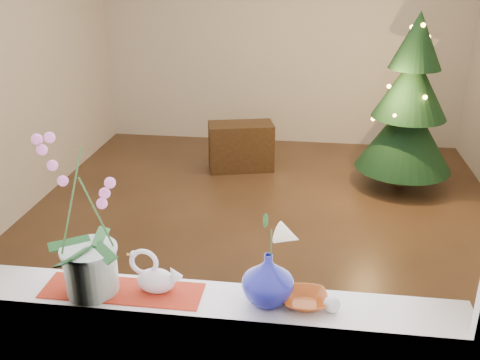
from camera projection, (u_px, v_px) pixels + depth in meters
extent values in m
plane|color=#382516|center=(260.00, 229.00, 4.80)|extent=(5.00, 5.00, 0.00)
cube|color=beige|center=(282.00, 36.00, 6.56)|extent=(4.50, 0.10, 2.70)
cube|color=beige|center=(199.00, 222.00, 1.99)|extent=(4.50, 0.10, 2.70)
cube|color=beige|center=(0.00, 72.00, 4.55)|extent=(0.10, 5.00, 2.70)
cube|color=white|center=(208.00, 302.00, 2.28)|extent=(2.20, 0.26, 0.04)
cube|color=maroon|center=(122.00, 291.00, 2.32)|extent=(0.70, 0.20, 0.01)
imported|color=navy|center=(268.00, 275.00, 2.20)|extent=(0.32, 0.32, 0.26)
sphere|color=silver|center=(332.00, 304.00, 2.18)|extent=(0.08, 0.08, 0.07)
imported|color=#953D10|center=(305.00, 301.00, 2.23)|extent=(0.17, 0.17, 0.04)
cube|color=black|center=(241.00, 146.00, 6.05)|extent=(0.78, 0.52, 0.54)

